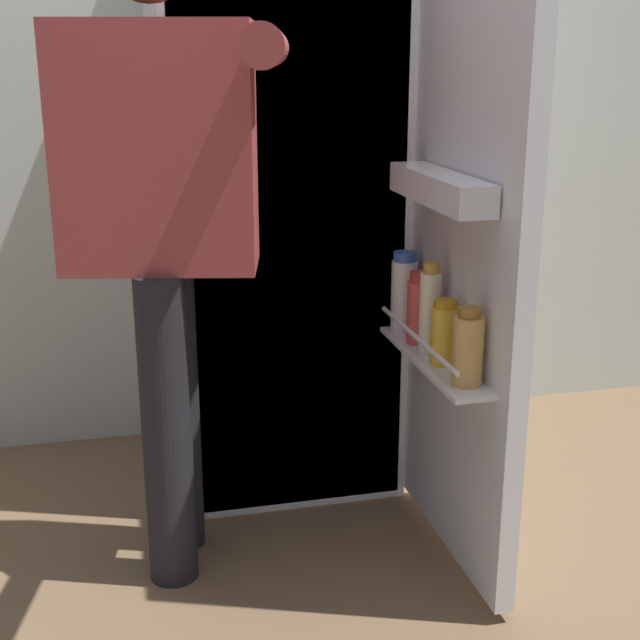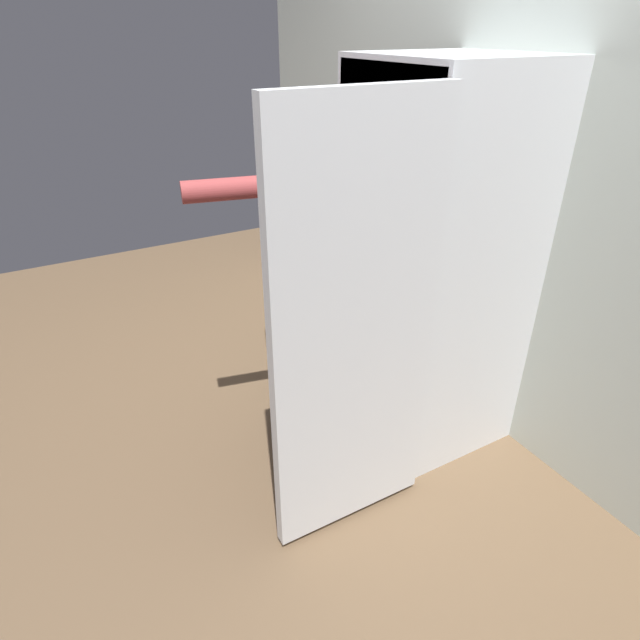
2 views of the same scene
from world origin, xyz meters
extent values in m
plane|color=brown|center=(0.00, 0.00, 0.00)|extent=(6.25, 6.25, 0.00)
cube|color=beige|center=(0.00, 0.93, 1.24)|extent=(4.40, 0.10, 2.49)
cube|color=silver|center=(0.00, 0.57, 0.85)|extent=(0.66, 0.63, 1.70)
cube|color=white|center=(0.00, 0.25, 0.85)|extent=(0.62, 0.01, 1.66)
cube|color=white|center=(0.00, 0.30, 0.81)|extent=(0.58, 0.09, 0.01)
cube|color=silver|center=(0.35, -0.07, 0.84)|extent=(0.05, 0.64, 1.62)
cube|color=white|center=(0.28, -0.07, 0.55)|extent=(0.10, 0.54, 0.01)
cylinder|color=silver|center=(0.23, -0.07, 0.61)|extent=(0.01, 0.52, 0.01)
cube|color=white|center=(0.28, -0.07, 0.97)|extent=(0.09, 0.46, 0.07)
cylinder|color=white|center=(0.28, 0.15, 0.65)|extent=(0.07, 0.07, 0.19)
cylinder|color=#335BB2|center=(0.28, 0.15, 0.76)|extent=(0.06, 0.06, 0.02)
cylinder|color=tan|center=(0.29, -0.26, 0.63)|extent=(0.07, 0.07, 0.16)
cylinder|color=#996623|center=(0.29, -0.26, 0.72)|extent=(0.05, 0.05, 0.02)
cylinder|color=#EDE5CC|center=(0.28, -0.03, 0.65)|extent=(0.05, 0.05, 0.20)
cylinder|color=#B78933|center=(0.28, -0.03, 0.77)|extent=(0.04, 0.04, 0.03)
cylinder|color=gold|center=(0.29, -0.12, 0.62)|extent=(0.07, 0.07, 0.14)
cylinder|color=#BC8419|center=(0.29, -0.12, 0.70)|extent=(0.06, 0.06, 0.02)
cylinder|color=#DB4C47|center=(0.28, 0.05, 0.63)|extent=(0.06, 0.06, 0.16)
cylinder|color=#B22D28|center=(0.28, 0.05, 0.73)|extent=(0.05, 0.05, 0.03)
cylinder|color=black|center=(-0.34, 0.15, 0.39)|extent=(0.12, 0.12, 0.78)
cylinder|color=black|center=(-0.37, -0.01, 0.39)|extent=(0.12, 0.12, 0.78)
cube|color=#9E3D3D|center=(-0.35, 0.07, 1.06)|extent=(0.48, 0.31, 0.55)
cylinder|color=#9E3D3D|center=(-0.31, 0.28, 1.04)|extent=(0.08, 0.08, 0.52)
cylinder|color=#9E3D3D|center=(-0.15, -0.20, 1.28)|extent=(0.19, 0.53, 0.08)
camera|label=1|loc=(-0.47, -1.97, 1.26)|focal=49.06mm
camera|label=2|loc=(1.63, -0.93, 1.79)|focal=29.64mm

